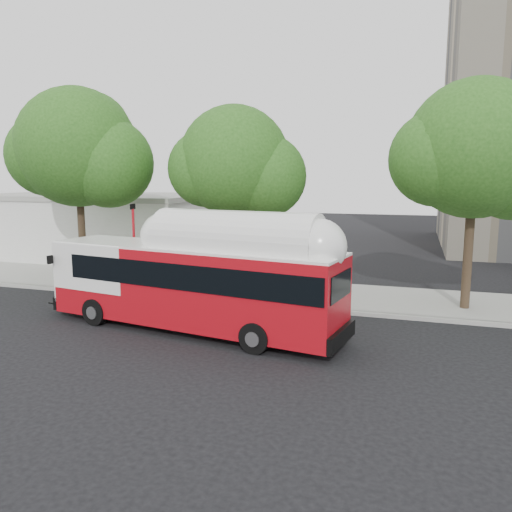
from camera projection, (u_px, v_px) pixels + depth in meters
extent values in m
plane|color=black|center=(204.00, 332.00, 17.55)|extent=(120.00, 120.00, 0.00)
cube|color=gray|center=(259.00, 291.00, 23.66)|extent=(60.00, 5.00, 0.15)
cube|color=gray|center=(240.00, 304.00, 21.21)|extent=(60.00, 0.30, 0.15)
cube|color=maroon|center=(177.00, 298.00, 22.11)|extent=(10.00, 0.32, 0.16)
cylinder|color=#2D2116|center=(81.00, 225.00, 24.96)|extent=(0.36, 0.36, 6.08)
sphere|color=#214E16|center=(77.00, 147.00, 24.36)|extent=(5.80, 5.80, 5.80)
sphere|color=#214E16|center=(108.00, 163.00, 24.19)|extent=(4.35, 4.35, 4.35)
cylinder|color=#2D2116|center=(235.00, 236.00, 23.07)|extent=(0.36, 0.36, 5.44)
sphere|color=#214E16|center=(234.00, 161.00, 22.54)|extent=(5.00, 5.00, 5.00)
sphere|color=#214E16|center=(265.00, 176.00, 22.42)|extent=(3.75, 3.75, 3.75)
cylinder|color=#2D2116|center=(469.00, 241.00, 19.86)|extent=(0.36, 0.36, 5.76)
sphere|color=#214E16|center=(475.00, 149.00, 19.29)|extent=(5.40, 5.40, 5.40)
cube|color=silver|center=(99.00, 227.00, 34.62)|extent=(16.00, 10.00, 4.00)
cube|color=gray|center=(97.00, 196.00, 34.29)|extent=(16.20, 10.20, 0.30)
cube|color=#A70B14|center=(191.00, 285.00, 17.52)|extent=(11.11, 4.10, 2.63)
cube|color=black|center=(202.00, 271.00, 17.23)|extent=(10.05, 3.98, 0.86)
cube|color=white|center=(190.00, 247.00, 17.31)|extent=(11.10, 4.03, 0.09)
cube|color=white|center=(236.00, 244.00, 16.46)|extent=(6.02, 2.74, 0.50)
cube|color=black|center=(71.00, 299.00, 20.38)|extent=(0.98, 1.73, 0.05)
imported|color=navy|center=(70.00, 289.00, 20.31)|extent=(0.79, 1.62, 0.82)
cylinder|color=red|center=(134.00, 252.00, 22.87)|extent=(0.12, 0.12, 3.98)
cube|color=black|center=(133.00, 207.00, 22.55)|extent=(0.05, 0.40, 0.25)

